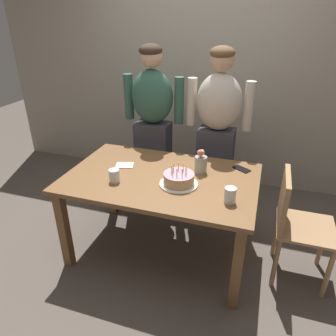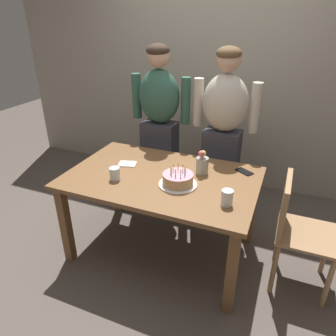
{
  "view_description": "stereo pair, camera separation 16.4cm",
  "coord_description": "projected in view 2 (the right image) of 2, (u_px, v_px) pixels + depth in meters",
  "views": [
    {
      "loc": [
        0.72,
        -2.04,
        1.89
      ],
      "look_at": [
        0.07,
        -0.03,
        0.84
      ],
      "focal_mm": 33.17,
      "sensor_mm": 36.0,
      "label": 1
    },
    {
      "loc": [
        0.87,
        -1.99,
        1.89
      ],
      "look_at": [
        0.07,
        -0.03,
        0.84
      ],
      "focal_mm": 33.17,
      "sensor_mm": 36.0,
      "label": 2
    }
  ],
  "objects": [
    {
      "name": "cell_phone",
      "position": [
        244.0,
        172.0,
        2.52
      ],
      "size": [
        0.16,
        0.14,
        0.01
      ],
      "primitive_type": "cube",
      "rotation": [
        0.0,
        0.0,
        -0.57
      ],
      "color": "black",
      "rests_on": "dining_table"
    },
    {
      "name": "ground_plane",
      "position": [
        163.0,
        249.0,
        2.79
      ],
      "size": [
        10.0,
        10.0,
        0.0
      ],
      "primitive_type": "plane",
      "color": "#564C44"
    },
    {
      "name": "water_glass_far",
      "position": [
        227.0,
        198.0,
        2.06
      ],
      "size": [
        0.08,
        0.08,
        0.11
      ],
      "primitive_type": "cylinder",
      "color": "silver",
      "rests_on": "dining_table"
    },
    {
      "name": "person_woman_cardigan",
      "position": [
        223.0,
        135.0,
        2.9
      ],
      "size": [
        0.61,
        0.27,
        1.66
      ],
      "rotation": [
        0.0,
        0.0,
        3.14
      ],
      "color": "#33333D",
      "rests_on": "ground_plane"
    },
    {
      "name": "napkin_stack",
      "position": [
        127.0,
        164.0,
        2.65
      ],
      "size": [
        0.17,
        0.15,
        0.01
      ],
      "primitive_type": "cube",
      "rotation": [
        0.0,
        0.0,
        0.28
      ],
      "color": "white",
      "rests_on": "dining_table"
    },
    {
      "name": "back_wall",
      "position": [
        216.0,
        72.0,
        3.49
      ],
      "size": [
        5.2,
        0.1,
        2.6
      ],
      "primitive_type": "cube",
      "color": "#9E9384",
      "rests_on": "ground_plane"
    },
    {
      "name": "birthday_cake",
      "position": [
        178.0,
        180.0,
        2.31
      ],
      "size": [
        0.29,
        0.29,
        0.16
      ],
      "color": "white",
      "rests_on": "dining_table"
    },
    {
      "name": "dining_table",
      "position": [
        162.0,
        187.0,
        2.5
      ],
      "size": [
        1.5,
        0.96,
        0.74
      ],
      "color": "brown",
      "rests_on": "ground_plane"
    },
    {
      "name": "flower_vase",
      "position": [
        202.0,
        164.0,
        2.46
      ],
      "size": [
        0.1,
        0.1,
        0.2
      ],
      "color": "#999E93",
      "rests_on": "dining_table"
    },
    {
      "name": "person_man_bearded",
      "position": [
        160.0,
        127.0,
        3.12
      ],
      "size": [
        0.61,
        0.27,
        1.66
      ],
      "rotation": [
        0.0,
        0.0,
        3.14
      ],
      "color": "#33333D",
      "rests_on": "ground_plane"
    },
    {
      "name": "dining_chair",
      "position": [
        295.0,
        225.0,
        2.25
      ],
      "size": [
        0.42,
        0.42,
        0.87
      ],
      "rotation": [
        0.0,
        0.0,
        1.57
      ],
      "color": "#A37A51",
      "rests_on": "ground_plane"
    },
    {
      "name": "water_glass_near",
      "position": [
        115.0,
        174.0,
        2.39
      ],
      "size": [
        0.08,
        0.08,
        0.1
      ],
      "primitive_type": "cylinder",
      "color": "silver",
      "rests_on": "dining_table"
    }
  ]
}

